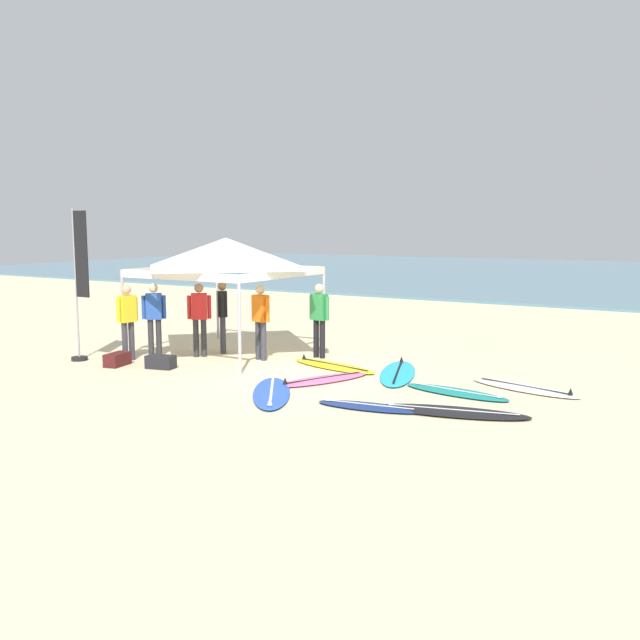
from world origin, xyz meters
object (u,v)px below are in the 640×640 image
object	(u,v)px
gear_bag_near_tent	(161,362)
person_black	(223,312)
surfboard_blue	(272,393)
person_green	(319,315)
surfboard_teal	(457,392)
surfboard_yellow	(334,366)
surfboard_white	(525,388)
banner_flag	(80,291)
surfboard_navy	(368,406)
person_red	(199,315)
surfboard_black	(452,411)
person_orange	(261,317)
surfboard_pink	(322,379)
person_blue	(154,315)
person_yellow	(127,317)
gear_bag_by_pole	(117,359)
surfboard_cyan	(398,373)
canopy_tent	(226,253)

from	to	relation	value
gear_bag_near_tent	person_black	bearing A→B (deg)	90.83
surfboard_blue	person_black	xyz separation A→B (m)	(-3.39, 2.79, 0.95)
person_green	surfboard_teal	bearing A→B (deg)	-23.21
surfboard_yellow	surfboard_blue	bearing A→B (deg)	-84.70
surfboard_white	banner_flag	xyz separation A→B (m)	(-9.27, -2.37, 1.54)
person_green	surfboard_navy	bearing A→B (deg)	-48.36
person_red	surfboard_teal	bearing A→B (deg)	-3.24
surfboard_black	person_black	world-z (taller)	person_black
person_orange	gear_bag_near_tent	size ratio (longest dim) A/B	2.85
surfboard_white	surfboard_yellow	distance (m)	4.06
surfboard_yellow	person_green	bearing A→B (deg)	136.48
surfboard_pink	person_blue	distance (m)	4.76
person_yellow	gear_bag_by_pole	distance (m)	1.04
surfboard_cyan	person_black	size ratio (longest dim) A/B	1.54
surfboard_pink	person_red	bearing A→B (deg)	168.92
person_black	person_blue	world-z (taller)	same
person_orange	surfboard_white	bearing A→B (deg)	1.86
surfboard_pink	surfboard_yellow	xyz separation A→B (m)	(-0.48, 1.26, -0.00)
canopy_tent	person_yellow	bearing A→B (deg)	-128.72
canopy_tent	surfboard_navy	xyz separation A→B (m)	(5.12, -2.66, -2.35)
surfboard_teal	person_black	bearing A→B (deg)	170.72
surfboard_black	person_orange	xyz separation A→B (m)	(-5.33, 2.07, 0.95)
surfboard_navy	surfboard_yellow	world-z (taller)	same
surfboard_blue	person_blue	world-z (taller)	person_blue
surfboard_black	surfboard_teal	bearing A→B (deg)	107.03
surfboard_pink	gear_bag_by_pole	bearing A→B (deg)	-167.56
canopy_tent	surfboard_blue	bearing A→B (deg)	-40.37
surfboard_navy	gear_bag_near_tent	xyz separation A→B (m)	(-5.29, 0.61, 0.10)
person_green	person_yellow	bearing A→B (deg)	-144.22
canopy_tent	person_black	size ratio (longest dim) A/B	2.02
surfboard_teal	surfboard_cyan	world-z (taller)	same
person_black	gear_bag_by_pole	size ratio (longest dim) A/B	2.85
canopy_tent	person_black	xyz separation A→B (m)	(-0.20, 0.08, -1.40)
person_black	banner_flag	world-z (taller)	banner_flag
surfboard_pink	person_blue	bearing A→B (deg)	177.65
canopy_tent	surfboard_cyan	distance (m)	5.01
surfboard_pink	surfboard_navy	bearing A→B (deg)	-38.32
surfboard_yellow	person_blue	size ratio (longest dim) A/B	1.36
canopy_tent	surfboard_pink	bearing A→B (deg)	-20.98
surfboard_pink	person_black	world-z (taller)	person_black
surfboard_navy	surfboard_blue	xyz separation A→B (m)	(-1.94, -0.05, -0.00)
surfboard_teal	person_green	world-z (taller)	person_green
person_black	surfboard_yellow	bearing A→B (deg)	-2.48
banner_flag	gear_bag_by_pole	bearing A→B (deg)	0.77
canopy_tent	person_yellow	xyz separation A→B (m)	(-1.42, -1.77, -1.40)
surfboard_blue	person_black	size ratio (longest dim) A/B	1.42
person_yellow	gear_bag_by_pole	bearing A→B (deg)	-67.01
person_black	banner_flag	size ratio (longest dim) A/B	0.50
surfboard_pink	banner_flag	world-z (taller)	banner_flag
surfboard_yellow	person_green	distance (m)	1.51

